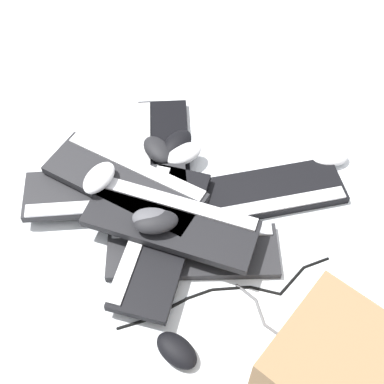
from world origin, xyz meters
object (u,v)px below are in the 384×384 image
object	(u,v)px
keyboard_7	(125,182)
cardboard_box	(331,372)
keyboard_3	(193,251)
keyboard_1	(162,157)
mouse_0	(154,220)
mouse_5	(158,150)
mouse_6	(177,350)
keyboard_5	(171,222)
keyboard_0	(265,194)
keyboard_6	(106,193)
mouse_7	(177,143)
mouse_3	(184,154)
mouse_2	(330,157)
keyboard_2	(128,201)
mouse_4	(99,178)
keyboard_4	(161,237)
mouse_1	(156,222)

from	to	relation	value
keyboard_7	cardboard_box	xyz separation A→B (m)	(0.36, -0.60, 0.04)
keyboard_3	keyboard_7	size ratio (longest dim) A/B	1.06
keyboard_1	mouse_0	xyz separation A→B (m)	(-0.06, -0.27, 0.10)
keyboard_1	mouse_5	world-z (taller)	mouse_5
mouse_6	keyboard_5	bearing A→B (deg)	-45.39
keyboard_0	keyboard_6	size ratio (longest dim) A/B	0.98
keyboard_3	mouse_7	bearing A→B (deg)	86.68
keyboard_7	mouse_3	world-z (taller)	keyboard_7
keyboard_5	mouse_2	xyz separation A→B (m)	(0.49, 0.17, -0.05)
keyboard_2	cardboard_box	world-z (taller)	cardboard_box
keyboard_1	keyboard_7	world-z (taller)	keyboard_7
keyboard_5	mouse_2	world-z (taller)	keyboard_5
keyboard_6	mouse_3	xyz separation A→B (m)	(0.23, 0.09, 0.01)
mouse_2	mouse_4	xyz separation A→B (m)	(-0.66, -0.02, 0.09)
keyboard_7	mouse_2	bearing A→B (deg)	1.64
keyboard_7	keyboard_1	bearing A→B (deg)	44.09
keyboard_6	keyboard_5	bearing A→B (deg)	-43.32
keyboard_0	mouse_6	size ratio (longest dim) A/B	4.03
keyboard_1	mouse_4	xyz separation A→B (m)	(-0.18, -0.11, 0.10)
mouse_2	mouse_7	distance (m)	0.44
keyboard_0	mouse_4	distance (m)	0.46
keyboard_1	keyboard_4	xyz separation A→B (m)	(-0.05, -0.28, 0.03)
keyboard_7	mouse_7	world-z (taller)	keyboard_7
mouse_3	cardboard_box	xyz separation A→B (m)	(0.18, -0.68, 0.07)
mouse_4	mouse_7	xyz separation A→B (m)	(0.23, 0.13, -0.06)
keyboard_0	mouse_7	xyz separation A→B (m)	(-0.21, 0.20, 0.04)
keyboard_1	mouse_5	size ratio (longest dim) A/B	4.15
keyboard_6	mouse_5	bearing A→B (deg)	36.39
mouse_0	keyboard_5	bearing A→B (deg)	29.46
keyboard_0	mouse_7	distance (m)	0.29
keyboard_0	mouse_5	size ratio (longest dim) A/B	4.03
keyboard_5	cardboard_box	world-z (taller)	cardboard_box
keyboard_7	mouse_0	xyz separation A→B (m)	(0.06, -0.16, 0.04)
keyboard_3	keyboard_7	xyz separation A→B (m)	(-0.14, 0.21, 0.06)
keyboard_5	keyboard_6	world-z (taller)	keyboard_5
mouse_2	mouse_5	xyz separation A→B (m)	(-0.49, 0.10, 0.03)
keyboard_3	mouse_7	world-z (taller)	mouse_7
mouse_6	mouse_7	distance (m)	0.60
keyboard_5	mouse_7	bearing A→B (deg)	77.05
keyboard_0	keyboard_6	bearing A→B (deg)	171.40
mouse_7	mouse_1	bearing A→B (deg)	28.17
mouse_3	mouse_4	xyz separation A→B (m)	(-0.24, -0.09, 0.06)
keyboard_1	keyboard_5	size ratio (longest dim) A/B	1.00
mouse_2	keyboard_7	bearing A→B (deg)	6.50
keyboard_0	mouse_6	bearing A→B (deg)	-129.14
cardboard_box	mouse_7	bearing A→B (deg)	104.97
mouse_0	mouse_1	distance (m)	0.01
keyboard_4	mouse_2	bearing A→B (deg)	19.53
keyboard_4	mouse_5	distance (m)	0.29
keyboard_4	mouse_0	world-z (taller)	mouse_0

